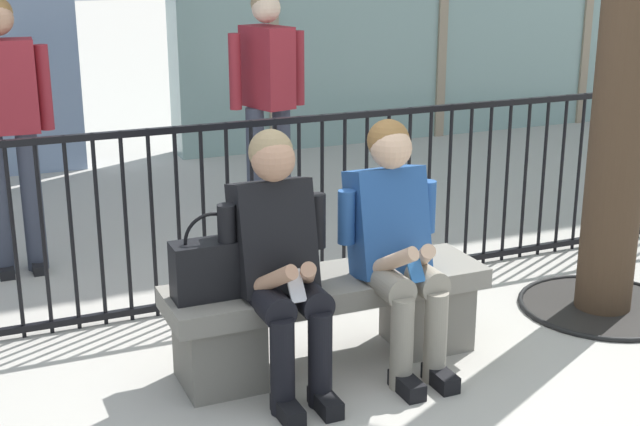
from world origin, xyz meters
The scene contains 8 objects.
ground_plane centered at (0.00, 0.00, 0.00)m, with size 60.00×60.00×0.00m, color #B2ADA3.
stone_bench centered at (0.00, 0.00, 0.27)m, with size 1.60×0.44×0.45m.
seated_person_with_phone centered at (-0.30, -0.13, 0.65)m, with size 0.52×0.66×1.21m.
seated_person_companion centered at (0.30, -0.13, 0.65)m, with size 0.52×0.66×1.21m.
handbag_on_bench centered at (-0.58, -0.01, 0.59)m, with size 0.37×0.15×0.40m.
bystander_at_railing centered at (-1.27, 1.95, 1.00)m, with size 0.55×0.27×1.71m.
bystander_further_back centered at (0.48, 2.15, 1.00)m, with size 0.55×0.42×1.71m.
plaza_railing centered at (0.00, 0.90, 0.54)m, with size 7.36×0.04×1.07m.
Camera 1 is at (-1.63, -3.67, 2.01)m, focal length 49.70 mm.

